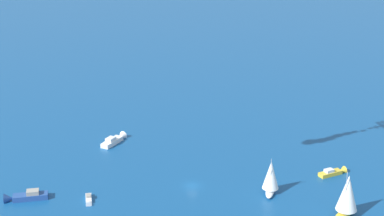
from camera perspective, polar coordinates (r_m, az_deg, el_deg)
name	(u,v)px	position (r m, az deg, el deg)	size (l,w,h in m)	color
ground_plane	(192,186)	(156.59, 0.00, -7.77)	(2000.00, 2000.00, 0.00)	navy
motorboat_near_centre	(334,172)	(167.48, 13.93, -6.22)	(6.76, 8.38, 2.51)	gold
motorboat_far_port	(89,200)	(151.19, -10.26, -8.98)	(5.99, 3.28, 1.69)	white
sailboat_far_stbd	(347,195)	(145.29, 15.21, -8.36)	(9.29, 7.59, 12.15)	gold
sailboat_inshore	(271,177)	(152.52, 7.85, -6.79)	(8.05, 4.65, 10.21)	white
motorboat_offshore	(115,140)	(185.27, -7.71, -3.17)	(11.08, 6.18, 3.12)	white
motorboat_ahead	(24,197)	(155.58, -16.37, -8.47)	(6.37, 11.33, 3.20)	#23478C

